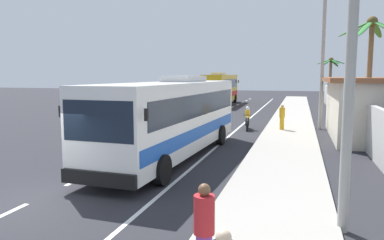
% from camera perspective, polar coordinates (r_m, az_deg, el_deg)
% --- Properties ---
extents(ground_plane, '(160.00, 160.00, 0.00)m').
position_cam_1_polar(ground_plane, '(11.80, -24.22, -11.78)').
color(ground_plane, '#28282D').
extents(sidewalk_kerb, '(3.20, 90.00, 0.14)m').
position_cam_1_polar(sidewalk_kerb, '(18.79, 14.18, -4.30)').
color(sidewalk_kerb, '#A8A399').
rests_on(sidewalk_kerb, ground).
extents(lane_markings, '(3.51, 71.00, 0.01)m').
position_cam_1_polar(lane_markings, '(24.06, 3.29, -1.82)').
color(lane_markings, white).
rests_on(lane_markings, ground).
extents(boundary_wall, '(0.24, 60.00, 2.30)m').
position_cam_1_polar(boundary_wall, '(22.80, 24.24, -0.00)').
color(boundary_wall, '#B2B2AD').
rests_on(boundary_wall, ground).
extents(coach_bus_foreground, '(3.44, 12.03, 3.62)m').
position_cam_1_polar(coach_bus_foreground, '(16.52, -2.94, 0.76)').
color(coach_bus_foreground, white).
rests_on(coach_bus_foreground, ground).
extents(coach_bus_far_lane, '(2.98, 11.96, 3.95)m').
position_cam_1_polar(coach_bus_far_lane, '(46.01, 4.42, 4.91)').
color(coach_bus_far_lane, gold).
rests_on(coach_bus_far_lane, ground).
extents(motorcycle_beside_bus, '(0.56, 1.96, 1.56)m').
position_cam_1_polar(motorcycle_beside_bus, '(25.22, 8.50, -0.03)').
color(motorcycle_beside_bus, black).
rests_on(motorcycle_beside_bus, ground).
extents(pedestrian_near_kerb, '(0.36, 0.36, 1.63)m').
position_cam_1_polar(pedestrian_near_kerb, '(24.67, 13.66, 0.52)').
color(pedestrian_near_kerb, gold).
rests_on(pedestrian_near_kerb, sidewalk_kerb).
extents(pedestrian_midwalk, '(0.36, 0.36, 1.72)m').
position_cam_1_polar(pedestrian_midwalk, '(6.57, 1.87, -16.60)').
color(pedestrian_midwalk, '#75388E').
rests_on(pedestrian_midwalk, sidewalk_kerb).
extents(utility_pole_mid, '(1.83, 0.24, 9.92)m').
position_cam_1_polar(utility_pole_mid, '(26.46, 19.45, 9.75)').
color(utility_pole_mid, '#9E9E99').
rests_on(utility_pole_mid, ground).
extents(palm_nearest, '(3.40, 3.16, 6.76)m').
position_cam_1_polar(palm_nearest, '(22.37, 25.75, 9.68)').
color(palm_nearest, brown).
rests_on(palm_nearest, ground).
extents(palm_second, '(3.15, 2.72, 5.63)m').
position_cam_1_polar(palm_second, '(45.08, 20.48, 6.93)').
color(palm_second, brown).
rests_on(palm_second, ground).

